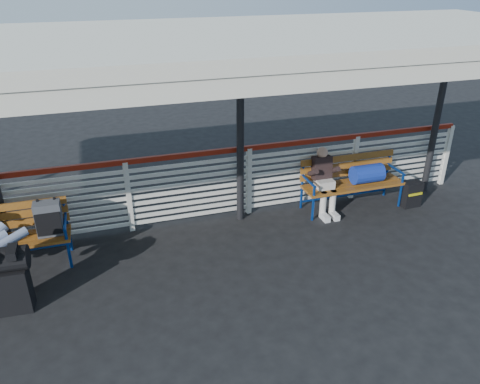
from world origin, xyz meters
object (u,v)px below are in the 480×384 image
object	(u,v)px
luggage_stack	(9,277)
companion_person	(324,180)
bench_left	(19,227)
bench_right	(358,176)
suitcase_side	(412,194)

from	to	relation	value
luggage_stack	companion_person	xyz separation A→B (m)	(4.83, 1.21, 0.11)
luggage_stack	bench_left	bearing A→B (deg)	91.27
luggage_stack	bench_right	xyz separation A→B (m)	(5.50, 1.23, 0.10)
companion_person	suitcase_side	xyz separation A→B (m)	(1.60, -0.30, -0.36)
luggage_stack	bench_left	world-z (taller)	bench_left
suitcase_side	companion_person	bearing A→B (deg)	166.95
luggage_stack	bench_right	world-z (taller)	bench_right
suitcase_side	luggage_stack	bearing A→B (deg)	-174.41
companion_person	bench_left	bearing A→B (deg)	-177.77
luggage_stack	bench_right	distance (m)	5.63
bench_left	companion_person	world-z (taller)	companion_person
bench_right	suitcase_side	xyz separation A→B (m)	(0.93, -0.31, -0.35)
bench_right	companion_person	distance (m)	0.67
luggage_stack	companion_person	bearing A→B (deg)	17.44
luggage_stack	suitcase_side	world-z (taller)	luggage_stack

